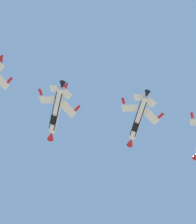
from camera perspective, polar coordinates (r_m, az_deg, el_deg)
fighter_jet_right_wing at (r=103.30m, az=-5.25°, el=0.08°), size 9.59×15.52×5.08m
fighter_jet_left_outer at (r=107.88m, az=5.09°, el=-0.86°), size 9.77×15.52×4.89m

